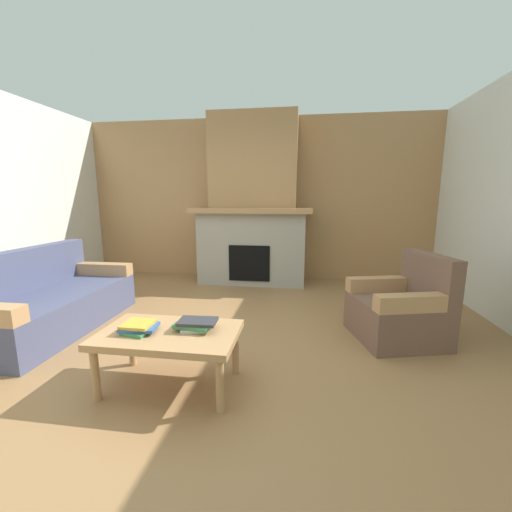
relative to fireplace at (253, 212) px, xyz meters
name	(u,v)px	position (x,y,z in m)	size (l,w,h in m)	color
ground	(209,355)	(0.00, -2.62, -1.16)	(9.00, 9.00, 0.00)	olive
wall_back_wood_panel	(256,200)	(0.00, 0.38, 0.19)	(6.00, 0.12, 2.70)	#A87A4C
fireplace	(253,212)	(0.00, 0.00, 0.00)	(1.90, 0.82, 2.70)	gray
couch	(49,303)	(-1.84, -2.30, -0.88)	(0.86, 1.81, 0.85)	#474C6B
armchair	(401,310)	(1.79, -2.01, -0.87)	(0.93, 0.93, 0.85)	brown
coffee_table	(169,338)	(-0.14, -3.12, -0.79)	(1.00, 0.60, 0.43)	tan
book_stack_near_edge	(139,327)	(-0.35, -3.16, -0.70)	(0.27, 0.22, 0.07)	#3D7F4C
book_stack_center	(196,324)	(0.04, -3.06, -0.69)	(0.31, 0.20, 0.07)	beige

